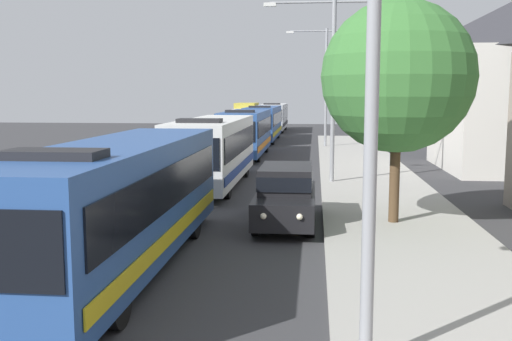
{
  "coord_description": "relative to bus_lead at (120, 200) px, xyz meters",
  "views": [
    {
      "loc": [
        3.3,
        -2.55,
        4.19
      ],
      "look_at": [
        1.25,
        17.86,
        1.51
      ],
      "focal_mm": 41.27,
      "sensor_mm": 36.0,
      "label": 1
    }
  ],
  "objects": [
    {
      "name": "bus_rear",
      "position": [
        -0.0,
        52.77,
        -0.0
      ],
      "size": [
        2.58,
        11.18,
        3.21
      ],
      "color": "silver",
      "rests_on": "ground_plane"
    },
    {
      "name": "white_suv",
      "position": [
        3.7,
        5.22,
        -0.66
      ],
      "size": [
        1.86,
        5.01,
        1.9
      ],
      "color": "black",
      "rests_on": "ground_plane"
    },
    {
      "name": "house_distant_gabled",
      "position": [
        15.16,
        20.26,
        2.99
      ],
      "size": [
        7.25,
        9.51,
        9.17
      ],
      "color": "beige",
      "rests_on": "ground_plane"
    },
    {
      "name": "streetlamp_far",
      "position": [
        5.4,
        32.68,
        3.93
      ],
      "size": [
        6.17,
        0.28,
        9.0
      ],
      "color": "gray",
      "rests_on": "sidewalk"
    },
    {
      "name": "bus_lead",
      "position": [
        0.0,
        0.0,
        0.0
      ],
      "size": [
        2.58,
        11.52,
        3.21
      ],
      "color": "#284C8C",
      "rests_on": "ground_plane"
    },
    {
      "name": "bus_middle",
      "position": [
        -0.0,
        25.71,
        -0.0
      ],
      "size": [
        2.58,
        10.53,
        3.21
      ],
      "color": "#284C8C",
      "rests_on": "ground_plane"
    },
    {
      "name": "streetlamp_mid",
      "position": [
        5.4,
        13.93,
        3.59
      ],
      "size": [
        6.38,
        0.28,
        8.33
      ],
      "color": "gray",
      "rests_on": "sidewalk"
    },
    {
      "name": "box_truck_oncoming",
      "position": [
        -3.3,
        53.67,
        0.01
      ],
      "size": [
        2.35,
        6.92,
        3.15
      ],
      "color": "#B7B7BC",
      "rests_on": "ground_plane"
    },
    {
      "name": "roadside_tree",
      "position": [
        7.12,
        5.33,
        3.03
      ],
      "size": [
        4.73,
        4.73,
        6.94
      ],
      "color": "#4C3823",
      "rests_on": "sidewalk"
    },
    {
      "name": "streetlamp_near",
      "position": [
        5.4,
        -4.83,
        3.15
      ],
      "size": [
        6.13,
        0.28,
        7.54
      ],
      "color": "gray",
      "rests_on": "sidewalk"
    },
    {
      "name": "bus_fourth_in_line",
      "position": [
        0.0,
        39.01,
        0.0
      ],
      "size": [
        2.58,
        12.18,
        3.21
      ],
      "color": "#284C8C",
      "rests_on": "ground_plane"
    },
    {
      "name": "bus_second_in_line",
      "position": [
        -0.0,
        13.02,
        -0.0
      ],
      "size": [
        2.58,
        10.73,
        3.21
      ],
      "color": "silver",
      "rests_on": "ground_plane"
    }
  ]
}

